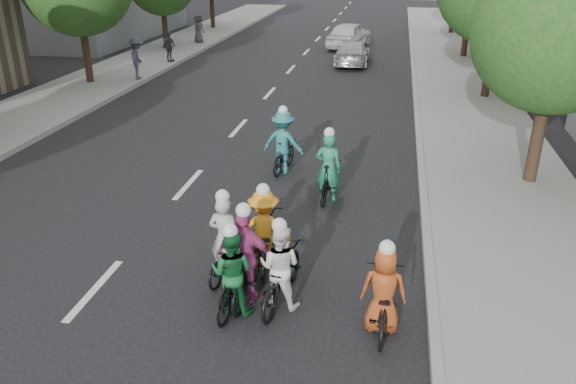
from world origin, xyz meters
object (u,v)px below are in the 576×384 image
(spectator_2, at_px, (198,28))
(cyclist_0, at_px, (226,248))
(cyclist_3, at_px, (246,265))
(cyclist_4, at_px, (383,298))
(spectator_0, at_px, (137,58))
(cyclist_2, at_px, (265,236))
(cyclist_5, at_px, (328,175))
(follow_car_lead, at_px, (352,53))
(cyclist_1, at_px, (233,277))
(spectator_1, at_px, (169,47))
(cyclist_7, at_px, (283,146))
(follow_car_trail, at_px, (349,35))
(cyclist_6, at_px, (280,272))

(spectator_2, bearing_deg, cyclist_0, -145.18)
(cyclist_3, xyz_separation_m, spectator_2, (-9.80, 26.05, 0.30))
(cyclist_4, distance_m, spectator_0, 19.78)
(cyclist_4, relative_size, spectator_0, 0.95)
(cyclist_2, relative_size, cyclist_5, 1.06)
(cyclist_2, relative_size, spectator_0, 1.08)
(cyclist_4, distance_m, follow_car_lead, 22.04)
(cyclist_2, relative_size, spectator_2, 1.17)
(cyclist_1, bearing_deg, spectator_1, -62.11)
(cyclist_0, bearing_deg, cyclist_1, 120.27)
(cyclist_3, height_order, spectator_1, cyclist_3)
(cyclist_1, bearing_deg, cyclist_7, -83.02)
(follow_car_trail, relative_size, spectator_1, 2.95)
(cyclist_6, bearing_deg, cyclist_2, -57.53)
(cyclist_5, relative_size, follow_car_lead, 0.45)
(cyclist_3, bearing_deg, spectator_2, -68.10)
(spectator_1, bearing_deg, cyclist_6, -134.60)
(cyclist_0, distance_m, cyclist_7, 5.38)
(cyclist_0, distance_m, cyclist_4, 3.14)
(cyclist_1, height_order, cyclist_3, cyclist_3)
(cyclist_4, bearing_deg, cyclist_3, -8.76)
(cyclist_1, bearing_deg, cyclist_3, -111.12)
(cyclist_2, xyz_separation_m, cyclist_3, (-0.06, -1.18, 0.06))
(cyclist_4, bearing_deg, spectator_1, -59.97)
(follow_car_lead, xyz_separation_m, spectator_1, (-9.35, -1.74, 0.32))
(follow_car_trail, bearing_deg, cyclist_6, 104.13)
(cyclist_4, xyz_separation_m, follow_car_lead, (-2.29, 21.92, 0.03))
(cyclist_0, bearing_deg, cyclist_7, -82.75)
(cyclist_0, distance_m, cyclist_6, 1.36)
(cyclist_3, distance_m, spectator_0, 18.18)
(spectator_0, bearing_deg, follow_car_trail, -55.78)
(cyclist_4, height_order, spectator_1, spectator_1)
(cyclist_1, height_order, cyclist_7, cyclist_7)
(spectator_1, xyz_separation_m, spectator_2, (-0.53, 6.23, 0.08))
(cyclist_3, bearing_deg, follow_car_lead, -88.94)
(cyclist_6, bearing_deg, cyclist_7, -72.19)
(cyclist_0, relative_size, cyclist_1, 1.04)
(cyclist_0, distance_m, cyclist_2, 0.79)
(follow_car_trail, bearing_deg, spectator_2, 15.35)
(cyclist_0, height_order, follow_car_lead, cyclist_0)
(cyclist_5, height_order, spectator_1, cyclist_5)
(spectator_2, bearing_deg, cyclist_2, -143.56)
(cyclist_6, height_order, follow_car_lead, cyclist_6)
(cyclist_4, bearing_deg, spectator_0, -54.37)
(cyclist_1, distance_m, follow_car_trail, 26.96)
(follow_car_lead, height_order, spectator_1, spectator_1)
(cyclist_0, bearing_deg, cyclist_2, -135.18)
(cyclist_5, bearing_deg, spectator_1, -51.34)
(spectator_1, bearing_deg, spectator_2, 23.80)
(spectator_2, bearing_deg, spectator_1, -160.28)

